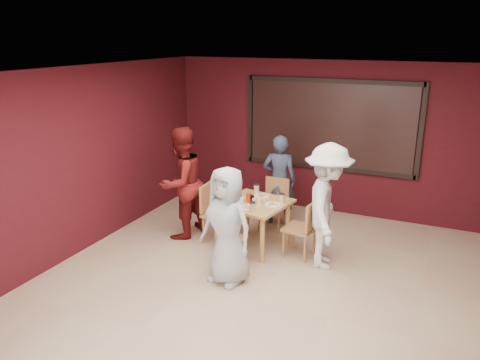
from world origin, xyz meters
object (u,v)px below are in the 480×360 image
at_px(chair_left, 214,209).
at_px(diner_front, 227,226).
at_px(dining_table, 254,208).
at_px(diner_left, 181,183).
at_px(chair_right, 304,226).
at_px(chair_back, 275,201).
at_px(diner_right, 327,206).
at_px(chair_front, 230,237).
at_px(diner_back, 279,180).

height_order(chair_left, diner_front, diner_front).
bearing_deg(dining_table, diner_left, -176.95).
height_order(dining_table, chair_left, chair_left).
distance_m(chair_right, diner_left, 2.11).
distance_m(chair_left, diner_left, 0.69).
height_order(chair_back, diner_right, diner_right).
xyz_separation_m(chair_front, diner_left, (-1.17, 0.62, 0.48)).
xyz_separation_m(chair_back, diner_front, (0.06, -1.98, 0.31)).
distance_m(chair_back, diner_right, 1.55).
bearing_deg(diner_back, chair_right, 114.26).
xyz_separation_m(diner_front, diner_back, (-0.07, 2.21, -0.01)).
relative_size(chair_back, chair_right, 0.98).
distance_m(dining_table, chair_front, 0.73).
relative_size(chair_right, diner_front, 0.55).
bearing_deg(chair_left, dining_table, 1.58).
height_order(chair_left, chair_right, chair_left).
xyz_separation_m(diner_front, diner_right, (1.08, 1.01, 0.10)).
distance_m(dining_table, diner_back, 1.09).
distance_m(chair_front, diner_left, 1.41).
bearing_deg(dining_table, chair_back, 88.45).
bearing_deg(chair_front, diner_right, 24.37).
relative_size(diner_front, diner_back, 1.01).
bearing_deg(diner_left, dining_table, 105.47).
height_order(chair_left, diner_back, diner_back).
distance_m(chair_left, chair_right, 1.50).
bearing_deg(chair_right, chair_back, 132.70).
bearing_deg(chair_front, chair_left, 131.85).
xyz_separation_m(chair_front, chair_left, (-0.60, 0.67, 0.10)).
xyz_separation_m(chair_right, diner_left, (-2.07, -0.06, 0.41)).
relative_size(chair_left, chair_right, 1.06).
bearing_deg(dining_table, diner_back, 89.42).
bearing_deg(diner_front, chair_front, 124.21).
bearing_deg(dining_table, diner_front, -85.91).
bearing_deg(chair_right, chair_left, -179.50).
xyz_separation_m(chair_front, diner_front, (0.17, -0.44, 0.37)).
relative_size(dining_table, diner_right, 0.61).
distance_m(dining_table, diner_left, 1.29).
height_order(chair_front, diner_left, diner_left).
bearing_deg(diner_front, diner_left, 154.45).
xyz_separation_m(dining_table, chair_left, (-0.69, -0.02, -0.13)).
height_order(chair_left, diner_right, diner_right).
relative_size(chair_front, chair_left, 0.81).
bearing_deg(chair_left, diner_left, -175.17).
bearing_deg(chair_right, diner_front, -123.02).
distance_m(chair_right, diner_right, 0.55).
distance_m(dining_table, chair_left, 0.70).
bearing_deg(diner_front, dining_table, 106.87).
relative_size(chair_left, diner_right, 0.52).
xyz_separation_m(dining_table, diner_back, (0.01, 1.09, 0.14)).
bearing_deg(chair_back, diner_front, -88.32).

